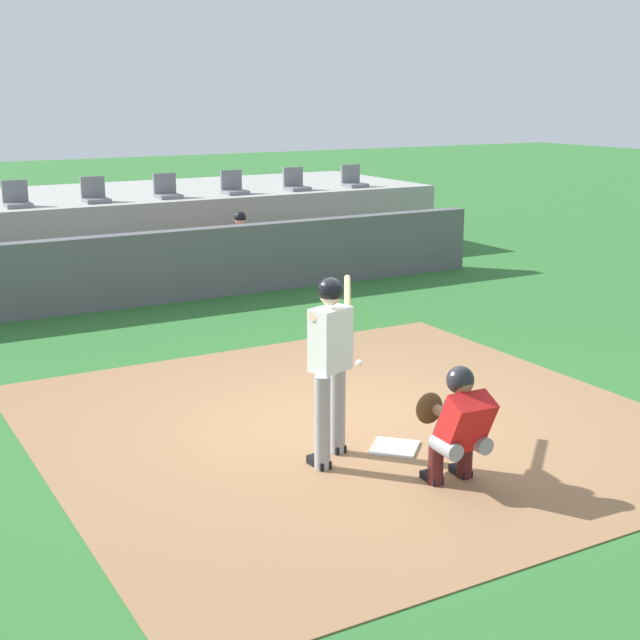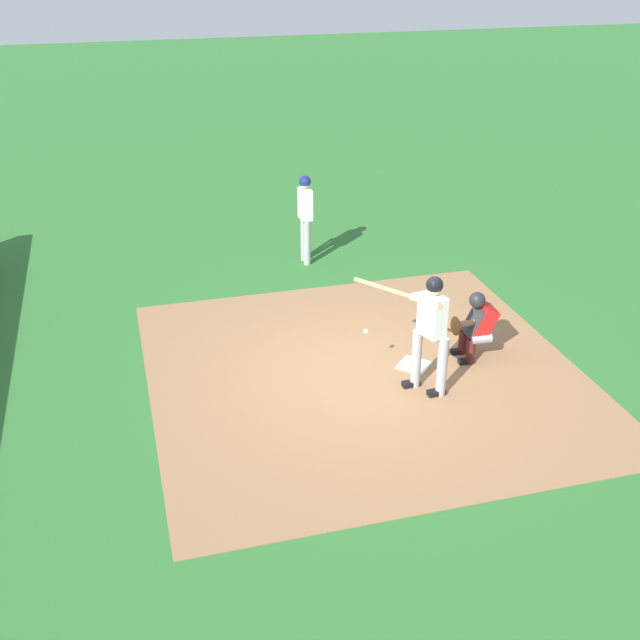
{
  "view_description": "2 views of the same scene",
  "coord_description": "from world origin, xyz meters",
  "px_view_note": "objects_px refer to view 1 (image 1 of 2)",
  "views": [
    {
      "loc": [
        -4.78,
        -7.7,
        3.46
      ],
      "look_at": [
        0.0,
        0.7,
        1.0
      ],
      "focal_mm": 50.64,
      "sensor_mm": 36.0,
      "label": 1
    },
    {
      "loc": [
        -9.64,
        3.34,
        6.06
      ],
      "look_at": [
        0.0,
        0.7,
        1.0
      ],
      "focal_mm": 43.86,
      "sensor_mm": 36.0,
      "label": 2
    }
  ],
  "objects_px": {
    "stadium_seat_6": "(234,187)",
    "stadium_seat_8": "(353,181)",
    "dugout_player_1": "(243,246)",
    "batter_at_plate": "(331,357)",
    "home_plate": "(395,447)",
    "stadium_seat_5": "(167,191)",
    "catcher_crouched": "(457,422)",
    "stadium_seat_7": "(296,184)",
    "stadium_seat_3": "(17,199)",
    "stadium_seat_4": "(95,195)"
  },
  "relations": [
    {
      "from": "stadium_seat_6",
      "to": "stadium_seat_8",
      "type": "height_order",
      "value": "same"
    },
    {
      "from": "dugout_player_1",
      "to": "batter_at_plate",
      "type": "bearing_deg",
      "value": -109.35
    },
    {
      "from": "home_plate",
      "to": "stadium_seat_8",
      "type": "bearing_deg",
      "value": 60.42
    },
    {
      "from": "dugout_player_1",
      "to": "stadium_seat_5",
      "type": "height_order",
      "value": "stadium_seat_5"
    },
    {
      "from": "dugout_player_1",
      "to": "catcher_crouched",
      "type": "bearing_deg",
      "value": -103.24
    },
    {
      "from": "home_plate",
      "to": "stadium_seat_7",
      "type": "height_order",
      "value": "stadium_seat_7"
    },
    {
      "from": "dugout_player_1",
      "to": "stadium_seat_6",
      "type": "distance_m",
      "value": 2.33
    },
    {
      "from": "home_plate",
      "to": "stadium_seat_5",
      "type": "bearing_deg",
      "value": 81.92
    },
    {
      "from": "stadium_seat_3",
      "to": "stadium_seat_4",
      "type": "relative_size",
      "value": 1.0
    },
    {
      "from": "batter_at_plate",
      "to": "catcher_crouched",
      "type": "bearing_deg",
      "value": -57.04
    },
    {
      "from": "dugout_player_1",
      "to": "home_plate",
      "type": "bearing_deg",
      "value": -104.77
    },
    {
      "from": "catcher_crouched",
      "to": "stadium_seat_6",
      "type": "distance_m",
      "value": 11.54
    },
    {
      "from": "batter_at_plate",
      "to": "stadium_seat_7",
      "type": "relative_size",
      "value": 3.76
    },
    {
      "from": "dugout_player_1",
      "to": "stadium_seat_3",
      "type": "relative_size",
      "value": 2.71
    },
    {
      "from": "stadium_seat_3",
      "to": "stadium_seat_8",
      "type": "xyz_separation_m",
      "value": [
        7.22,
        0.0,
        0.0
      ]
    },
    {
      "from": "batter_at_plate",
      "to": "stadium_seat_7",
      "type": "xyz_separation_m",
      "value": [
        5.01,
        10.08,
        0.5
      ]
    },
    {
      "from": "dugout_player_1",
      "to": "stadium_seat_8",
      "type": "relative_size",
      "value": 2.71
    },
    {
      "from": "batter_at_plate",
      "to": "stadium_seat_6",
      "type": "height_order",
      "value": "stadium_seat_6"
    },
    {
      "from": "stadium_seat_5",
      "to": "stadium_seat_8",
      "type": "height_order",
      "value": "same"
    },
    {
      "from": "stadium_seat_4",
      "to": "stadium_seat_7",
      "type": "xyz_separation_m",
      "value": [
        4.33,
        0.0,
        0.0
      ]
    },
    {
      "from": "batter_at_plate",
      "to": "home_plate",
      "type": "bearing_deg",
      "value": -7.93
    },
    {
      "from": "stadium_seat_3",
      "to": "dugout_player_1",
      "type": "bearing_deg",
      "value": -29.53
    },
    {
      "from": "batter_at_plate",
      "to": "stadium_seat_5",
      "type": "height_order",
      "value": "stadium_seat_5"
    },
    {
      "from": "stadium_seat_3",
      "to": "stadium_seat_4",
      "type": "distance_m",
      "value": 1.44
    },
    {
      "from": "stadium_seat_5",
      "to": "stadium_seat_7",
      "type": "xyz_separation_m",
      "value": [
        2.89,
        0.0,
        0.0
      ]
    },
    {
      "from": "dugout_player_1",
      "to": "stadium_seat_7",
      "type": "height_order",
      "value": "stadium_seat_7"
    },
    {
      "from": "stadium_seat_3",
      "to": "stadium_seat_6",
      "type": "distance_m",
      "value": 4.33
    },
    {
      "from": "catcher_crouched",
      "to": "stadium_seat_5",
      "type": "distance_m",
      "value": 11.27
    },
    {
      "from": "stadium_seat_5",
      "to": "dugout_player_1",
      "type": "bearing_deg",
      "value": -70.95
    },
    {
      "from": "home_plate",
      "to": "stadium_seat_7",
      "type": "bearing_deg",
      "value": 66.94
    },
    {
      "from": "catcher_crouched",
      "to": "stadium_seat_3",
      "type": "distance_m",
      "value": 11.27
    },
    {
      "from": "stadium_seat_6",
      "to": "stadium_seat_7",
      "type": "bearing_deg",
      "value": 0.0
    },
    {
      "from": "dugout_player_1",
      "to": "stadium_seat_4",
      "type": "bearing_deg",
      "value": 136.54
    },
    {
      "from": "stadium_seat_3",
      "to": "batter_at_plate",
      "type": "bearing_deg",
      "value": -85.66
    },
    {
      "from": "stadium_seat_6",
      "to": "stadium_seat_8",
      "type": "xyz_separation_m",
      "value": [
        2.89,
        0.0,
        0.0
      ]
    },
    {
      "from": "home_plate",
      "to": "stadium_seat_4",
      "type": "distance_m",
      "value": 10.29
    },
    {
      "from": "batter_at_plate",
      "to": "stadium_seat_5",
      "type": "relative_size",
      "value": 3.76
    },
    {
      "from": "home_plate",
      "to": "dugout_player_1",
      "type": "height_order",
      "value": "dugout_player_1"
    },
    {
      "from": "stadium_seat_8",
      "to": "stadium_seat_4",
      "type": "bearing_deg",
      "value": 180.0
    },
    {
      "from": "batter_at_plate",
      "to": "stadium_seat_5",
      "type": "xyz_separation_m",
      "value": [
        2.12,
        10.08,
        0.5
      ]
    },
    {
      "from": "batter_at_plate",
      "to": "stadium_seat_3",
      "type": "bearing_deg",
      "value": 94.34
    },
    {
      "from": "stadium_seat_5",
      "to": "stadium_seat_6",
      "type": "distance_m",
      "value": 1.44
    },
    {
      "from": "dugout_player_1",
      "to": "stadium_seat_8",
      "type": "height_order",
      "value": "stadium_seat_8"
    },
    {
      "from": "home_plate",
      "to": "stadium_seat_8",
      "type": "xyz_separation_m",
      "value": [
        5.78,
        10.18,
        1.51
      ]
    },
    {
      "from": "batter_at_plate",
      "to": "stadium_seat_6",
      "type": "xyz_separation_m",
      "value": [
        3.57,
        10.08,
        0.5
      ]
    },
    {
      "from": "stadium_seat_5",
      "to": "stadium_seat_8",
      "type": "bearing_deg",
      "value": 0.0
    },
    {
      "from": "stadium_seat_4",
      "to": "stadium_seat_8",
      "type": "xyz_separation_m",
      "value": [
        5.78,
        0.0,
        0.0
      ]
    },
    {
      "from": "catcher_crouched",
      "to": "stadium_seat_5",
      "type": "relative_size",
      "value": 4.41
    },
    {
      "from": "batter_at_plate",
      "to": "stadium_seat_4",
      "type": "relative_size",
      "value": 3.76
    },
    {
      "from": "batter_at_plate",
      "to": "stadium_seat_3",
      "type": "height_order",
      "value": "stadium_seat_3"
    }
  ]
}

